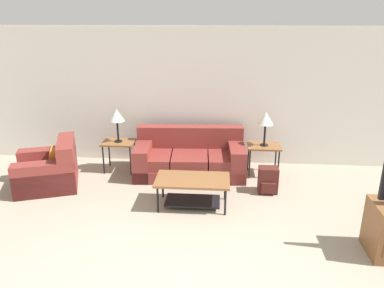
{
  "coord_description": "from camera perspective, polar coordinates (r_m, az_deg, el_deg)",
  "views": [
    {
      "loc": [
        0.39,
        -2.54,
        2.82
      ],
      "look_at": [
        -0.06,
        3.18,
        0.8
      ],
      "focal_mm": 35.0,
      "sensor_mm": 36.0,
      "label": 1
    }
  ],
  "objects": [
    {
      "name": "coffee_table",
      "position": [
        5.71,
        0.09,
        -6.39
      ],
      "size": [
        1.12,
        0.61,
        0.45
      ],
      "color": "brown",
      "rests_on": "ground_plane"
    },
    {
      "name": "couch",
      "position": [
        6.87,
        -0.32,
        -2.21
      ],
      "size": [
        2.02,
        1.07,
        0.82
      ],
      "color": "maroon",
      "rests_on": "ground_plane"
    },
    {
      "name": "backpack",
      "position": [
        6.3,
        11.51,
        -5.46
      ],
      "size": [
        0.32,
        0.3,
        0.44
      ],
      "color": "#4C1E19",
      "rests_on": "ground_plane"
    },
    {
      "name": "table_lamp_left",
      "position": [
        6.89,
        -11.39,
        4.18
      ],
      "size": [
        0.27,
        0.27,
        0.61
      ],
      "color": "black",
      "rests_on": "side_table_left"
    },
    {
      "name": "armchair",
      "position": [
        6.82,
        -20.89,
        -3.76
      ],
      "size": [
        1.23,
        1.22,
        0.8
      ],
      "color": "maroon",
      "rests_on": "ground_plane"
    },
    {
      "name": "wall_back",
      "position": [
        7.17,
        1.31,
        7.16
      ],
      "size": [
        8.63,
        0.06,
        2.6
      ],
      "color": "silver",
      "rests_on": "ground_plane"
    },
    {
      "name": "table_lamp_right",
      "position": [
        6.68,
        11.17,
        3.72
      ],
      "size": [
        0.27,
        0.27,
        0.61
      ],
      "color": "black",
      "rests_on": "side_table_right"
    },
    {
      "name": "side_table_left",
      "position": [
        7.05,
        -11.1,
        -0.09
      ],
      "size": [
        0.59,
        0.45,
        0.57
      ],
      "color": "brown",
      "rests_on": "ground_plane"
    },
    {
      "name": "side_table_right",
      "position": [
        6.85,
        10.88,
        -0.67
      ],
      "size": [
        0.59,
        0.45,
        0.57
      ],
      "color": "brown",
      "rests_on": "ground_plane"
    }
  ]
}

